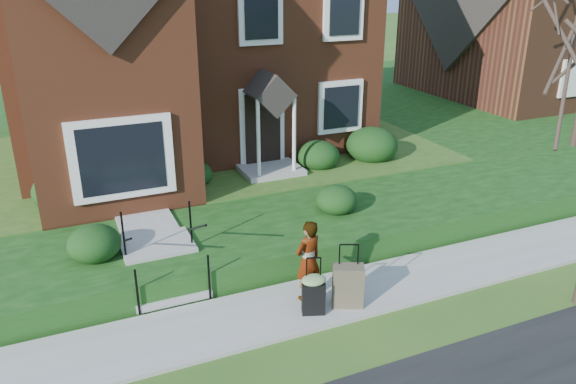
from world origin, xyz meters
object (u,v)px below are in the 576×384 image
front_steps (163,262)px  suitcase_olive (348,286)px  woman (308,261)px  suitcase_black (314,292)px

front_steps → suitcase_olive: front_steps is taller
front_steps → woman: bearing=-36.2°
woman → suitcase_olive: 0.85m
woman → suitcase_black: (-0.12, -0.49, -0.36)m
front_steps → suitcase_black: 3.11m
front_steps → woman: size_ratio=1.29×
front_steps → woman: (2.33, -1.70, 0.39)m
suitcase_black → suitcase_olive: 0.68m
suitcase_black → woman: bearing=95.8°
suitcase_olive → suitcase_black: bearing=-157.7°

